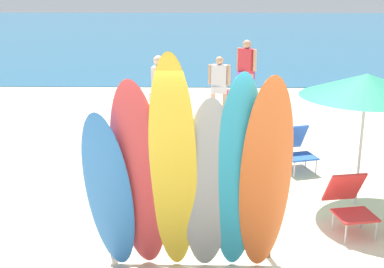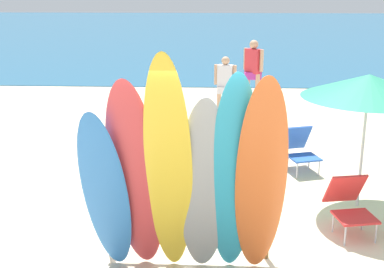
% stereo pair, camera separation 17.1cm
% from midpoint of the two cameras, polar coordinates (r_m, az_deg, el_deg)
% --- Properties ---
extents(ground, '(60.00, 60.00, 0.00)m').
position_cam_midpoint_polar(ground, '(19.93, 0.48, 7.17)').
color(ground, beige).
extents(ocean_water, '(60.00, 40.00, 0.02)m').
position_cam_midpoint_polar(ocean_water, '(36.27, 0.79, 11.45)').
color(ocean_water, '#235B7F').
rests_on(ocean_water, ground).
extents(surfboard_rack, '(2.03, 0.07, 0.61)m').
position_cam_midpoint_polar(surfboard_rack, '(6.32, -0.98, -9.76)').
color(surfboard_rack, brown).
rests_on(surfboard_rack, ground).
extents(surfboard_blue_0, '(0.54, 0.94, 2.11)m').
position_cam_midpoint_polar(surfboard_blue_0, '(5.60, -9.99, -6.91)').
color(surfboard_blue_0, '#337AD1').
rests_on(surfboard_blue_0, ground).
extents(surfboard_red_1, '(0.62, 1.02, 2.43)m').
position_cam_midpoint_polar(surfboard_red_1, '(5.50, -6.68, -5.38)').
color(surfboard_red_1, '#D13D42').
rests_on(surfboard_red_1, ground).
extents(surfboard_yellow_2, '(0.50, 1.08, 2.69)m').
position_cam_midpoint_polar(surfboard_yellow_2, '(5.33, -3.01, -4.48)').
color(surfboard_yellow_2, yellow).
rests_on(surfboard_yellow_2, ground).
extents(surfboard_grey_3, '(0.59, 0.85, 2.23)m').
position_cam_midpoint_polar(surfboard_grey_3, '(5.51, 0.86, -6.33)').
color(surfboard_grey_3, '#999EA3').
rests_on(surfboard_grey_3, ground).
extents(surfboard_teal_4, '(0.51, 0.97, 2.50)m').
position_cam_midpoint_polar(surfboard_teal_4, '(5.43, 4.15, -5.20)').
color(surfboard_teal_4, '#289EC6').
rests_on(surfboard_teal_4, ground).
extents(surfboard_orange_5, '(0.55, 1.05, 2.49)m').
position_cam_midpoint_polar(surfboard_orange_5, '(5.40, 7.16, -5.51)').
color(surfboard_orange_5, orange).
rests_on(surfboard_orange_5, ground).
extents(beachgoer_by_water, '(0.55, 0.28, 1.49)m').
position_cam_midpoint_polar(beachgoer_by_water, '(12.84, 2.65, 5.80)').
color(beachgoer_by_water, tan).
rests_on(beachgoer_by_water, ground).
extents(beachgoer_strolling, '(0.40, 0.49, 1.54)m').
position_cam_midpoint_polar(beachgoer_strolling, '(9.54, 4.52, 2.13)').
color(beachgoer_strolling, '#9E704C').
rests_on(beachgoer_strolling, ground).
extents(beachgoer_near_rack, '(0.51, 0.48, 1.74)m').
position_cam_midpoint_polar(beachgoer_near_rack, '(14.27, 5.70, 7.41)').
color(beachgoer_near_rack, tan).
rests_on(beachgoer_near_rack, ground).
extents(beachgoer_midbeach, '(0.43, 0.62, 1.67)m').
position_cam_midpoint_polar(beachgoer_midbeach, '(11.76, -4.12, 5.27)').
color(beachgoer_midbeach, beige).
rests_on(beachgoer_midbeach, ground).
extents(beach_chair_red, '(0.63, 0.83, 0.79)m').
position_cam_midpoint_polar(beach_chair_red, '(7.27, 16.38, -7.11)').
color(beach_chair_red, '#B7B7BC').
rests_on(beach_chair_red, ground).
extents(beach_chair_blue, '(0.69, 0.85, 0.79)m').
position_cam_midpoint_polar(beach_chair_blue, '(9.36, 10.96, -1.37)').
color(beach_chair_blue, '#B7B7BC').
rests_on(beach_chair_blue, ground).
extents(beach_umbrella, '(1.90, 1.90, 2.01)m').
position_cam_midpoint_polar(beach_umbrella, '(7.74, 18.19, 5.16)').
color(beach_umbrella, silver).
rests_on(beach_umbrella, ground).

